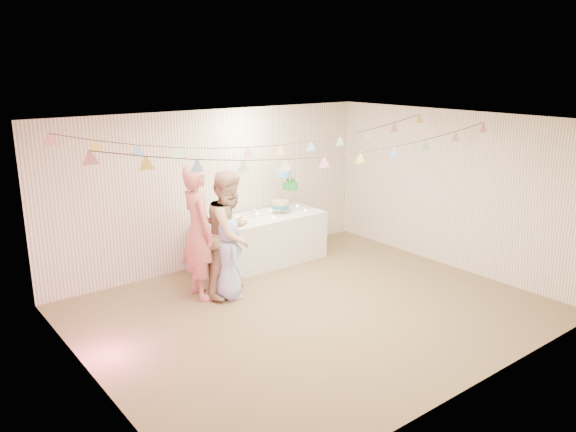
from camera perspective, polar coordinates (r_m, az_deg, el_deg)
floor at (r=7.90m, az=2.45°, el=-9.52°), size 6.00×6.00×0.00m
ceiling at (r=7.21m, az=2.68°, el=9.59°), size 6.00×6.00×0.00m
back_wall at (r=9.44m, az=-7.32°, el=2.82°), size 6.00×6.00×0.00m
front_wall at (r=5.87m, az=18.63°, el=-5.57°), size 6.00×6.00×0.00m
left_wall at (r=6.05m, az=-19.75°, el=-5.08°), size 5.00×5.00×0.00m
right_wall at (r=9.62m, az=16.33°, el=2.56°), size 5.00×5.00×0.00m
table at (r=9.55m, az=-2.71°, el=-2.44°), size 2.19×0.88×0.82m
cake_stand at (r=9.72m, az=-0.28°, el=2.28°), size 0.68×0.40×0.76m
cake_bottom at (r=9.65m, az=-0.77°, el=0.39°), size 0.31×0.31×0.15m
cake_middle at (r=9.90m, az=0.23°, el=2.37°), size 0.27×0.27×0.22m
cake_top_tier at (r=9.60m, az=-0.46°, el=3.62°), size 0.25×0.25×0.19m
platter at (r=9.08m, az=-5.80°, el=-1.15°), size 0.34×0.34×0.02m
posy at (r=9.41m, az=-3.50°, el=-0.12°), size 0.12×0.12×0.14m
person_adult_a at (r=8.12m, az=-9.07°, el=-1.59°), size 0.57×0.78×1.97m
person_adult_b at (r=8.17m, az=-5.88°, el=-1.79°), size 1.13×1.06×1.85m
person_child at (r=8.13m, az=-6.01°, el=-4.35°), size 0.47×0.64×1.19m
bunting_back at (r=8.10m, az=-2.45°, el=8.43°), size 5.60×1.10×0.40m
bunting_front at (r=7.10m, az=3.71°, el=7.20°), size 5.60×0.90×0.36m
tealight_0 at (r=8.89m, az=-6.40°, el=-1.00°), size 0.04×0.04×0.03m
tealight_1 at (r=9.39m, az=-5.12°, el=-0.09°), size 0.04×0.04×0.03m
tealight_2 at (r=9.32m, az=-1.46°, el=-0.15°), size 0.04×0.04×0.03m
tealight_3 at (r=9.80m, az=-1.81°, el=0.62°), size 0.04×0.04×0.03m
tealight_4 at (r=9.77m, az=1.80°, el=0.58°), size 0.04×0.04×0.03m
tealight_5 at (r=10.07m, az=0.95°, el=1.03°), size 0.04×0.04×0.03m
tealight_6 at (r=9.58m, az=-3.17°, el=0.27°), size 0.04×0.04×0.03m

